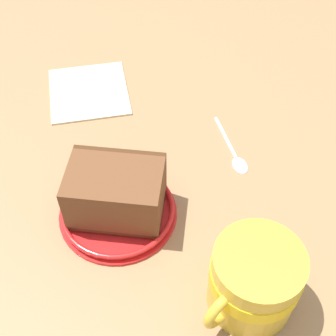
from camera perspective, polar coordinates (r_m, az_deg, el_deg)
name	(u,v)px	position (r cm, az deg, el deg)	size (l,w,h in cm)	color
ground_plane	(177,218)	(59.40, 1.11, -6.04)	(157.69, 157.69, 3.11)	#936D47
small_plate	(118,211)	(57.55, -6.10, -5.18)	(14.37, 14.37, 1.44)	red
cake_slice	(116,192)	(54.96, -6.34, -2.89)	(11.96, 9.22, 6.59)	#472814
tea_mug	(254,279)	(48.90, 10.38, -13.17)	(9.23, 10.72, 8.72)	gold
teaspoon	(236,155)	(63.99, 8.24, 1.55)	(6.83, 10.03, 0.80)	silver
folded_napkin	(89,91)	(73.93, -9.62, 9.23)	(11.70, 12.52, 0.60)	beige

